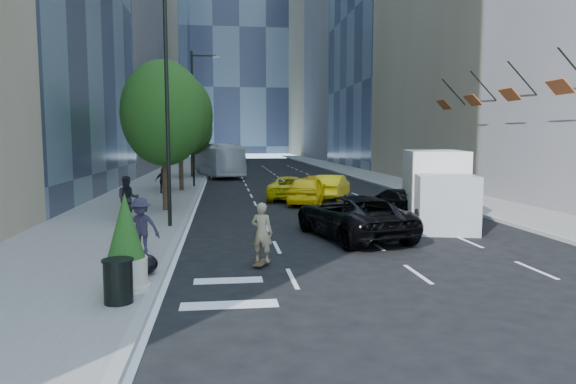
{
  "coord_description": "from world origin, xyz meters",
  "views": [
    {
      "loc": [
        -4.3,
        -17.28,
        3.73
      ],
      "look_at": [
        -1.73,
        2.95,
        1.6
      ],
      "focal_mm": 32.0,
      "sensor_mm": 36.0,
      "label": 1
    }
  ],
  "objects": [
    {
      "name": "traffic_signal",
      "position": [
        -6.4,
        40.0,
        4.23
      ],
      "size": [
        2.48,
        0.53,
        5.2
      ],
      "color": "black",
      "rests_on": "sidewalk_left"
    },
    {
      "name": "pedestrian_a",
      "position": [
        -8.42,
        5.5,
        1.13
      ],
      "size": [
        1.13,
        0.99,
        1.97
      ],
      "primitive_type": "imported",
      "rotation": [
        0.0,
        0.0,
        0.3
      ],
      "color": "black",
      "rests_on": "sidewalk_left"
    },
    {
      "name": "pedestrian_c",
      "position": [
        -6.8,
        -1.49,
        1.05
      ],
      "size": [
        1.27,
        0.87,
        1.8
      ],
      "primitive_type": "imported",
      "rotation": [
        0.0,
        0.0,
        -0.18
      ],
      "color": "#252030",
      "rests_on": "sidewalk_left"
    },
    {
      "name": "box_truck",
      "position": [
        5.08,
        4.29,
        1.62
      ],
      "size": [
        3.98,
        7.04,
        3.18
      ],
      "rotation": [
        0.0,
        0.0,
        -0.25
      ],
      "color": "silver",
      "rests_on": "ground"
    },
    {
      "name": "taxi_c",
      "position": [
        -0.34,
        13.9,
        0.71
      ],
      "size": [
        3.18,
        5.45,
        1.42
      ],
      "primitive_type": "imported",
      "rotation": [
        0.0,
        0.0,
        2.98
      ],
      "color": "#D6C70B",
      "rests_on": "ground"
    },
    {
      "name": "sidewalk_left",
      "position": [
        -9.0,
        30.0,
        0.07
      ],
      "size": [
        6.0,
        120.0,
        0.15
      ],
      "primitive_type": "cube",
      "color": "slate",
      "rests_on": "ground"
    },
    {
      "name": "lamp_far",
      "position": [
        -6.32,
        22.0,
        5.81
      ],
      "size": [
        2.13,
        0.22,
        10.0
      ],
      "color": "black",
      "rests_on": "sidewalk_left"
    },
    {
      "name": "ground",
      "position": [
        0.0,
        0.0,
        0.0
      ],
      "size": [
        160.0,
        160.0,
        0.0
      ],
      "primitive_type": "plane",
      "color": "black",
      "rests_on": "ground"
    },
    {
      "name": "tree_far",
      "position": [
        -7.2,
        32.0,
        4.62
      ],
      "size": [
        3.9,
        3.9,
        6.92
      ],
      "color": "#302113",
      "rests_on": "sidewalk_left"
    },
    {
      "name": "taxi_b",
      "position": [
        2.42,
        14.0,
        0.74
      ],
      "size": [
        3.22,
        4.77,
        1.49
      ],
      "primitive_type": "imported",
      "rotation": [
        0.0,
        0.0,
        2.74
      ],
      "color": "yellow",
      "rests_on": "ground"
    },
    {
      "name": "skateboarder",
      "position": [
        -3.2,
        -2.55,
        0.88
      ],
      "size": [
        0.76,
        0.65,
        1.76
      ],
      "primitive_type": "imported",
      "rotation": [
        0.0,
        0.0,
        2.72
      ],
      "color": "#877654",
      "rests_on": "ground"
    },
    {
      "name": "lamp_near",
      "position": [
        -6.32,
        4.0,
        5.81
      ],
      "size": [
        2.13,
        0.22,
        10.0
      ],
      "color": "black",
      "rests_on": "sidewalk_left"
    },
    {
      "name": "pedestrian_b",
      "position": [
        -8.23,
        17.02,
        0.98
      ],
      "size": [
        1.0,
        0.47,
        1.66
      ],
      "primitive_type": "imported",
      "rotation": [
        0.0,
        0.0,
        3.2
      ],
      "color": "black",
      "rests_on": "sidewalk_left"
    },
    {
      "name": "sidewalk_right",
      "position": [
        10.0,
        30.0,
        0.07
      ],
      "size": [
        4.0,
        120.0,
        0.15
      ],
      "primitive_type": "cube",
      "color": "slate",
      "rests_on": "ground"
    },
    {
      "name": "taxi_d",
      "position": [
        1.6,
        15.5,
        0.68
      ],
      "size": [
        2.08,
        4.77,
        1.37
      ],
      "primitive_type": "imported",
      "rotation": [
        0.0,
        0.0,
        3.11
      ],
      "color": "#F5A10C",
      "rests_on": "ground"
    },
    {
      "name": "tower_left_end",
      "position": [
        -22.0,
        92.0,
        30.0
      ],
      "size": [
        20.0,
        28.0,
        60.0
      ],
      "primitive_type": "cube",
      "color": "#2D3346",
      "rests_on": "ground"
    },
    {
      "name": "garbage_bags",
      "position": [
        -6.55,
        -3.76,
        0.4
      ],
      "size": [
        1.06,
        1.02,
        0.52
      ],
      "color": "black",
      "rests_on": "sidewalk_left"
    },
    {
      "name": "black_sedan_lincoln",
      "position": [
        0.5,
        1.36,
        0.81
      ],
      "size": [
        3.96,
        6.32,
        1.63
      ],
      "primitive_type": "imported",
      "rotation": [
        0.0,
        0.0,
        3.37
      ],
      "color": "black",
      "rests_on": "ground"
    },
    {
      "name": "city_bus",
      "position": [
        -4.8,
        33.91,
        1.61
      ],
      "size": [
        5.16,
        11.9,
        3.23
      ],
      "primitive_type": "imported",
      "rotation": [
        0.0,
        0.0,
        0.22
      ],
      "color": "silver",
      "rests_on": "ground"
    },
    {
      "name": "trash_can",
      "position": [
        -6.6,
        -6.0,
        0.62
      ],
      "size": [
        0.62,
        0.62,
        0.93
      ],
      "primitive_type": "cylinder",
      "color": "black",
      "rests_on": "sidewalk_left"
    },
    {
      "name": "tree_near",
      "position": [
        -7.2,
        9.0,
        4.97
      ],
      "size": [
        4.2,
        4.2,
        7.46
      ],
      "color": "#302113",
      "rests_on": "sidewalk_left"
    },
    {
      "name": "tree_mid",
      "position": [
        -7.2,
        19.0,
        5.32
      ],
      "size": [
        4.5,
        4.5,
        7.99
      ],
      "color": "#302113",
      "rests_on": "sidewalk_left"
    },
    {
      "name": "tower_right_far",
      "position": [
        22.0,
        98.0,
        25.0
      ],
      "size": [
        20.0,
        24.0,
        50.0
      ],
      "primitive_type": "cube",
      "color": "gray",
      "rests_on": "ground"
    },
    {
      "name": "facade_flags",
      "position": [
        10.64,
        10.0,
        6.18
      ],
      "size": [
        1.85,
        13.3,
        2.05
      ],
      "color": "black",
      "rests_on": "ground"
    },
    {
      "name": "taxi_a",
      "position": [
        0.5,
        11.5,
        0.81
      ],
      "size": [
        3.3,
        5.12,
        1.62
      ],
      "primitive_type": "imported",
      "rotation": [
        0.0,
        0.0,
        2.82
      ],
      "color": "yellow",
      "rests_on": "ground"
    },
    {
      "name": "planter_shrub",
      "position": [
        -6.6,
        -5.0,
        1.26
      ],
      "size": [
        0.97,
        0.97,
        2.33
      ],
      "color": "#BDB59C",
      "rests_on": "sidewalk_left"
    },
    {
      "name": "black_sedan_mercedes",
      "position": [
        4.2,
        7.13,
        0.63
      ],
      "size": [
        2.42,
        4.57,
        1.26
      ],
      "primitive_type": "imported",
      "rotation": [
        0.0,
        0.0,
        3.3
      ],
      "color": "black",
      "rests_on": "ground"
    }
  ]
}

